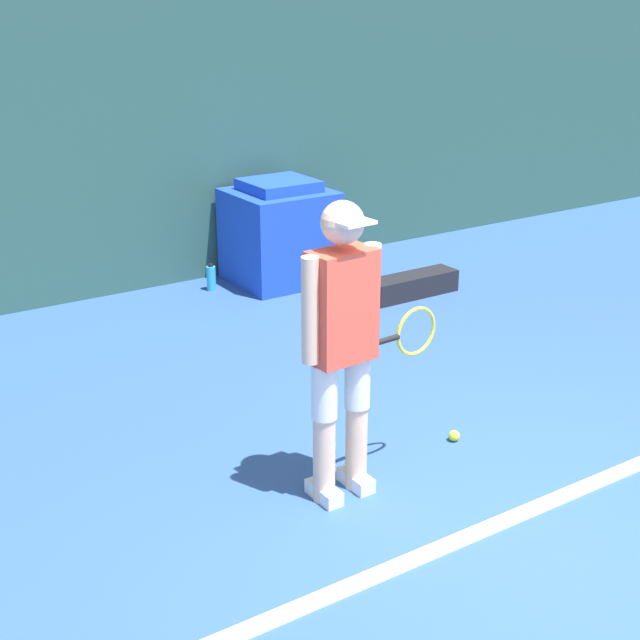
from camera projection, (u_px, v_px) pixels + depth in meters
name	position (u px, v px, depth m)	size (l,w,h in m)	color
ground_plane	(562.00, 560.00, 4.31)	(24.00, 24.00, 0.00)	#2D5193
back_wall	(136.00, 117.00, 7.71)	(24.00, 0.10, 3.09)	#2D564C
court_baseline	(504.00, 521.00, 4.61)	(21.60, 0.10, 0.01)	white
tennis_player	(343.00, 339.00, 4.57)	(0.90, 0.29, 1.63)	beige
tennis_ball	(454.00, 436.00, 5.43)	(0.07, 0.07, 0.07)	#D1E533
covered_chair	(280.00, 234.00, 8.26)	(0.88, 0.84, 0.96)	blue
equipment_bag	(412.00, 285.00, 7.97)	(0.88, 0.25, 0.20)	black
water_bottle	(211.00, 278.00, 8.10)	(0.08, 0.08, 0.25)	#33ADD6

